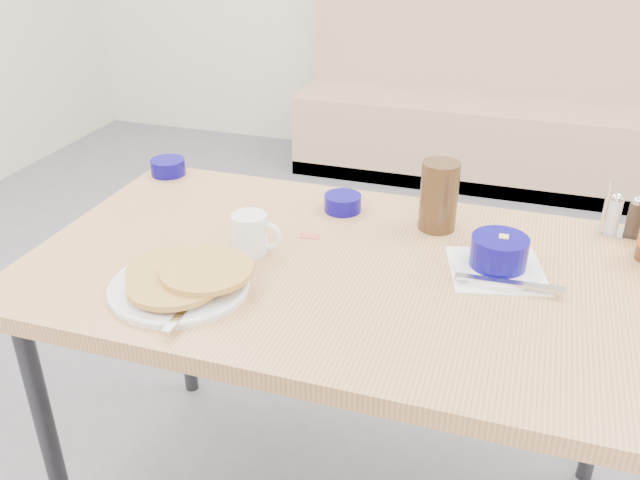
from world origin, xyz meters
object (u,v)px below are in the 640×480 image
(butter_bowl, at_px, (343,203))
(condiment_caddy, at_px, (624,218))
(dining_table, at_px, (348,289))
(coffee_mug, at_px, (251,233))
(booth_bench, at_px, (471,114))
(creamer_bowl, at_px, (168,167))
(pancake_plate, at_px, (182,280))
(amber_tumbler, at_px, (439,196))
(grits_setting, at_px, (498,257))

(butter_bowl, height_order, condiment_caddy, condiment_caddy)
(dining_table, bearing_deg, coffee_mug, -177.51)
(booth_bench, distance_m, creamer_bowl, 2.32)
(booth_bench, relative_size, pancake_plate, 6.22)
(butter_bowl, relative_size, condiment_caddy, 0.78)
(creamer_bowl, distance_m, butter_bowl, 0.55)
(booth_bench, height_order, condiment_caddy, booth_bench)
(dining_table, relative_size, amber_tumbler, 8.35)
(grits_setting, height_order, butter_bowl, grits_setting)
(dining_table, relative_size, coffee_mug, 11.90)
(dining_table, bearing_deg, creamer_bowl, 151.67)
(butter_bowl, relative_size, amber_tumbler, 0.56)
(grits_setting, bearing_deg, creamer_bowl, 164.04)
(dining_table, bearing_deg, amber_tumbler, 57.30)
(coffee_mug, xyz_separation_m, condiment_caddy, (0.79, 0.35, -0.00))
(creamer_bowl, bearing_deg, grits_setting, -15.96)
(dining_table, height_order, amber_tumbler, amber_tumbler)
(creamer_bowl, height_order, amber_tumbler, amber_tumbler)
(amber_tumbler, bearing_deg, dining_table, -122.70)
(booth_bench, bearing_deg, dining_table, -90.00)
(amber_tumbler, bearing_deg, butter_bowl, 174.38)
(butter_bowl, bearing_deg, coffee_mug, -116.12)
(grits_setting, distance_m, creamer_bowl, 0.98)
(pancake_plate, bearing_deg, creamer_bowl, 121.86)
(dining_table, relative_size, creamer_bowl, 14.45)
(coffee_mug, relative_size, condiment_caddy, 0.98)
(pancake_plate, height_order, butter_bowl, pancake_plate)
(dining_table, height_order, condiment_caddy, condiment_caddy)
(coffee_mug, height_order, butter_bowl, coffee_mug)
(creamer_bowl, bearing_deg, amber_tumbler, -7.46)
(booth_bench, relative_size, butter_bowl, 20.29)
(condiment_caddy, bearing_deg, dining_table, -145.88)
(booth_bench, distance_m, grits_setting, 2.52)
(creamer_bowl, xyz_separation_m, condiment_caddy, (1.20, 0.00, 0.02))
(amber_tumbler, bearing_deg, coffee_mug, -146.61)
(dining_table, relative_size, condiment_caddy, 11.62)
(pancake_plate, xyz_separation_m, butter_bowl, (0.21, 0.46, -0.00))
(creamer_bowl, height_order, butter_bowl, creamer_bowl)
(creamer_bowl, bearing_deg, coffee_mug, -40.58)
(creamer_bowl, bearing_deg, condiment_caddy, 0.00)
(booth_bench, xyz_separation_m, creamer_bowl, (-0.63, -2.19, 0.43))
(butter_bowl, bearing_deg, pancake_plate, -113.94)
(pancake_plate, relative_size, grits_setting, 1.18)
(coffee_mug, xyz_separation_m, creamer_bowl, (-0.41, 0.35, -0.03))
(booth_bench, xyz_separation_m, butter_bowl, (-0.09, -2.27, 0.43))
(butter_bowl, bearing_deg, grits_setting, -25.47)
(butter_bowl, bearing_deg, condiment_caddy, 6.79)
(booth_bench, xyz_separation_m, coffee_mug, (-0.22, -2.54, 0.46))
(condiment_caddy, bearing_deg, coffee_mug, -152.86)
(pancake_plate, distance_m, amber_tumbler, 0.63)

